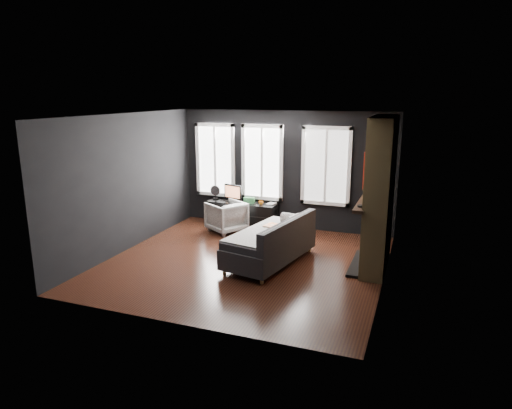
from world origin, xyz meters
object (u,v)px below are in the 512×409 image
(armchair, at_px, (226,215))
(book, at_px, (268,199))
(media_console, at_px, (243,214))
(mug, at_px, (261,202))
(mantel_vase, at_px, (368,190))
(monitor, at_px, (233,192))
(sofa, at_px, (270,240))

(armchair, relative_size, book, 3.27)
(armchair, relative_size, media_console, 0.46)
(armchair, bearing_deg, mug, 157.30)
(mug, xyz_separation_m, mantel_vase, (2.52, -1.10, 0.70))
(media_console, height_order, book, book)
(armchair, height_order, mug, armchair)
(monitor, distance_m, mantel_vase, 3.51)
(book, bearing_deg, mantel_vase, -27.62)
(monitor, bearing_deg, armchair, -66.25)
(book, bearing_deg, monitor, -176.01)
(monitor, relative_size, mug, 4.59)
(sofa, xyz_separation_m, media_console, (-1.39, 2.09, -0.15))
(media_console, bearing_deg, mug, -8.36)
(sofa, bearing_deg, mug, 125.21)
(media_console, bearing_deg, armchair, -104.84)
(book, bearing_deg, mug, -127.69)
(book, bearing_deg, armchair, -140.80)
(armchair, xyz_separation_m, mantel_vase, (3.18, -0.62, 0.95))
(media_console, height_order, mantel_vase, mantel_vase)
(mug, bearing_deg, mantel_vase, -23.66)
(mantel_vase, bearing_deg, sofa, -150.97)
(sofa, bearing_deg, media_console, 134.72)
(armchair, relative_size, mug, 6.90)
(sofa, distance_m, monitor, 2.68)
(monitor, xyz_separation_m, book, (0.85, 0.06, -0.11))
(sofa, relative_size, monitor, 4.05)
(monitor, bearing_deg, book, 20.34)
(monitor, height_order, mantel_vase, mantel_vase)
(armchair, xyz_separation_m, media_console, (0.17, 0.57, -0.09))
(armchair, height_order, monitor, monitor)
(sofa, distance_m, book, 2.31)
(media_console, bearing_deg, book, 7.77)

